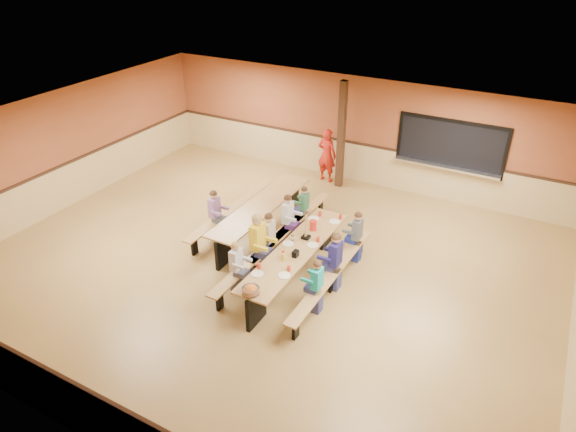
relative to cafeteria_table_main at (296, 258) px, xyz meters
The scene contains 23 objects.
ground 0.98m from the cafeteria_table_main, behind, with size 12.00×12.00×0.00m, color olive.
room_envelope 0.84m from the cafeteria_table_main, behind, with size 12.04×10.04×3.02m.
kitchen_pass_through 5.49m from the cafeteria_table_main, 70.69° to the left, with size 2.78×0.28×1.38m.
structural_post 4.75m from the cafeteria_table_main, 102.59° to the left, with size 0.18×0.18×3.00m, color black.
cafeteria_table_main is the anchor object (origin of this frame).
cafeteria_table_second 2.07m from the cafeteria_table_main, 141.10° to the left, with size 1.91×3.70×0.74m.
seated_child_white_left 1.25m from the cafeteria_table_main, 131.30° to the right, with size 0.35×0.29×1.17m, color silver, non-canonical shape.
seated_adult_yellow 0.85m from the cafeteria_table_main, behind, with size 0.45×0.37×1.38m, color yellow, non-canonical shape.
seated_child_grey_left 1.43m from the cafeteria_table_main, 125.36° to the left, with size 0.38×0.31×1.23m, color silver, non-canonical shape.
seated_child_teal_right 1.09m from the cafeteria_table_main, 40.94° to the right, with size 0.34×0.28×1.14m, color teal, non-canonical shape.
seated_child_navy_right 0.84m from the cafeteria_table_main, ahead, with size 0.40×0.33×1.28m, color #1A1850, non-canonical shape.
seated_child_char_right 1.51m from the cafeteria_table_main, 56.84° to the left, with size 0.36×0.29×1.19m, color #44494D, non-canonical shape.
seated_child_purple_sec 2.50m from the cafeteria_table_main, 166.63° to the left, with size 0.37×0.30×1.21m, color #875C8D, non-canonical shape.
seated_child_green_sec 2.06m from the cafeteria_table_main, 112.36° to the left, with size 0.33×0.27×1.12m, color #306741, non-canonical shape.
seated_child_tan_sec 0.83m from the cafeteria_table_main, 161.90° to the left, with size 0.37×0.30×1.21m, color #C3B39C, non-canonical shape.
standing_woman 4.93m from the cafeteria_table_main, 107.59° to the left, with size 0.57×0.37×1.57m, color red.
punch_pitcher 0.93m from the cafeteria_table_main, 92.46° to the left, with size 0.16×0.16×0.22m, color red.
chip_bowl 1.68m from the cafeteria_table_main, 91.15° to the right, with size 0.32×0.32×0.15m, color orange, non-canonical shape.
napkin_dispenser 0.38m from the cafeteria_table_main, 63.25° to the right, with size 0.10×0.14×0.13m, color black.
condiment_mustard 0.57m from the cafeteria_table_main, 91.79° to the right, with size 0.06×0.06×0.17m, color yellow.
condiment_ketchup 0.50m from the cafeteria_table_main, 99.72° to the right, with size 0.06×0.06×0.17m, color #B2140F.
table_paddle 0.59m from the cafeteria_table_main, 91.27° to the left, with size 0.16×0.16×0.56m.
place_settings 0.27m from the cafeteria_table_main, 165.96° to the left, with size 0.65×3.30×0.11m, color beige, non-canonical shape.
Camera 1 is at (4.86, -7.86, 6.44)m, focal length 32.00 mm.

